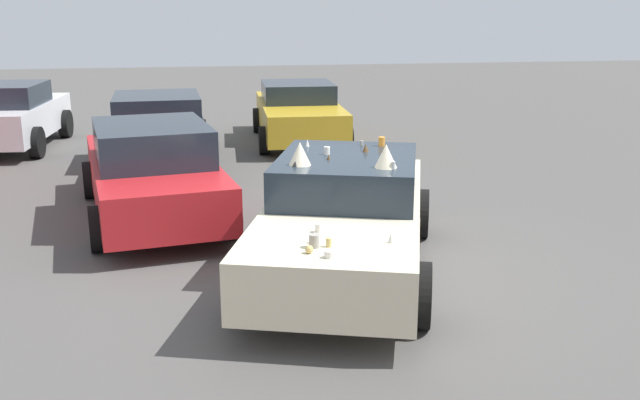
{
  "coord_description": "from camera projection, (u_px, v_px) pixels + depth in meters",
  "views": [
    {
      "loc": [
        -7.98,
        1.7,
        3.12
      ],
      "look_at": [
        0.0,
        0.3,
        0.9
      ],
      "focal_mm": 40.25,
      "sensor_mm": 36.0,
      "label": 1
    }
  ],
  "objects": [
    {
      "name": "ground_plane",
      "position": [
        344.0,
        270.0,
        8.68
      ],
      "size": [
        60.0,
        60.0,
        0.0
      ],
      "primitive_type": "plane",
      "color": "#514F4C"
    },
    {
      "name": "art_car_decorated",
      "position": [
        345.0,
        214.0,
        8.54
      ],
      "size": [
        4.99,
        3.1,
        1.63
      ],
      "rotation": [
        0.0,
        0.0,
        2.83
      ],
      "color": "beige",
      "rests_on": "ground"
    },
    {
      "name": "parked_sedan_far_left",
      "position": [
        158.0,
        128.0,
        14.45
      ],
      "size": [
        4.33,
        2.22,
        1.38
      ],
      "rotation": [
        0.0,
        0.0,
        0.05
      ],
      "color": "black",
      "rests_on": "ground"
    },
    {
      "name": "parked_sedan_near_right",
      "position": [
        9.0,
        115.0,
        15.87
      ],
      "size": [
        4.08,
        2.22,
        1.45
      ],
      "rotation": [
        0.0,
        0.0,
        -0.08
      ],
      "color": "white",
      "rests_on": "ground"
    },
    {
      "name": "parked_sedan_behind_left",
      "position": [
        299.0,
        112.0,
        16.7
      ],
      "size": [
        4.56,
        2.14,
        1.35
      ],
      "rotation": [
        0.0,
        0.0,
        3.1
      ],
      "color": "gold",
      "rests_on": "ground"
    },
    {
      "name": "parked_sedan_row_back_center",
      "position": [
        152.0,
        171.0,
        10.69
      ],
      "size": [
        4.79,
        2.49,
        1.45
      ],
      "rotation": [
        0.0,
        0.0,
        0.16
      ],
      "color": "red",
      "rests_on": "ground"
    }
  ]
}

